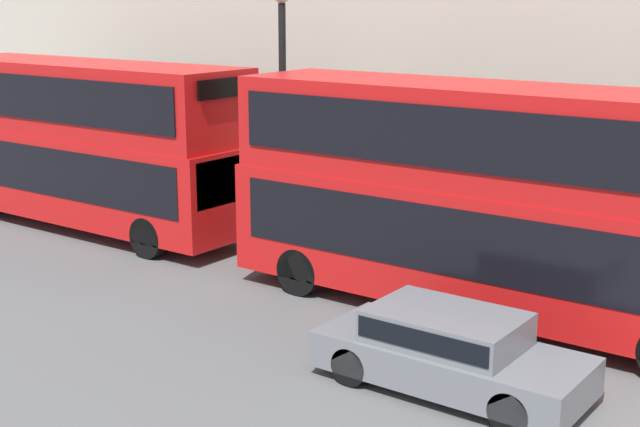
% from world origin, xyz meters
% --- Properties ---
extents(bus_leading, '(2.59, 10.66, 4.47)m').
position_xyz_m(bus_leading, '(1.60, 4.76, 2.46)').
color(bus_leading, red).
rests_on(bus_leading, ground).
extents(bus_second_in_queue, '(2.59, 10.15, 4.41)m').
position_xyz_m(bus_second_in_queue, '(1.60, 16.51, 2.43)').
color(bus_second_in_queue, red).
rests_on(bus_second_in_queue, ground).
extents(car_dark_sedan, '(1.78, 4.28, 1.28)m').
position_xyz_m(car_dark_sedan, '(-1.80, 3.79, 0.69)').
color(car_dark_sedan, slate).
rests_on(car_dark_sedan, ground).
extents(street_lamp, '(0.44, 0.44, 6.35)m').
position_xyz_m(street_lamp, '(3.61, 11.41, 3.93)').
color(street_lamp, black).
rests_on(street_lamp, ground).
extents(pedestrian, '(0.36, 0.36, 1.75)m').
position_xyz_m(pedestrian, '(3.64, 4.89, 0.81)').
color(pedestrian, brown).
rests_on(pedestrian, ground).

